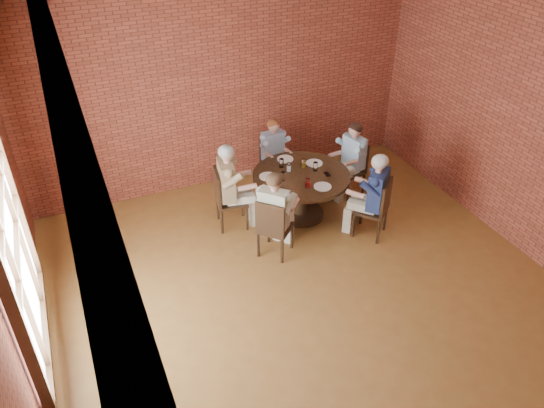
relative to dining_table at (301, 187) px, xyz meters
name	(u,v)px	position (x,y,z in m)	size (l,w,h in m)	color
floor	(318,308)	(-0.69, -1.96, -0.53)	(7.00, 7.00, 0.00)	brown
ceiling	(336,41)	(-0.69, -1.96, 2.87)	(7.00, 7.00, 0.00)	silver
wall_back	(223,87)	(-0.69, 1.54, 1.17)	(7.00, 7.00, 0.00)	brown
wall_left	(5,273)	(-3.94, -1.96, 1.17)	(7.00, 7.00, 0.00)	brown
ceiling_beam	(60,95)	(-3.14, -1.96, 2.74)	(0.22, 6.90, 0.26)	#321E10
window	(14,250)	(-3.87, -1.56, 1.12)	(0.10, 2.16, 2.36)	white
dining_table	(301,187)	(0.00, 0.00, 0.00)	(1.49, 1.49, 0.75)	#321E10
chair_a	(353,166)	(1.10, 0.27, -0.03)	(0.49, 0.49, 0.91)	#321E10
diner_a	(351,160)	(1.02, 0.25, 0.11)	(0.50, 0.61, 1.29)	teal
chair_b	(272,160)	(-0.04, 1.03, -0.04)	(0.39, 0.39, 0.88)	#321E10
diner_b	(274,155)	(-0.04, 0.96, 0.09)	(0.47, 0.58, 1.24)	#8794AC
chair_c	(226,197)	(-1.17, 0.20, -0.01)	(0.51, 0.51, 0.96)	#321E10
diner_c	(231,187)	(-1.08, 0.18, 0.16)	(0.55, 0.68, 1.37)	brown
chair_d	(273,227)	(-0.80, -0.76, -0.02)	(0.60, 0.60, 0.94)	#321E10
diner_d	(275,214)	(-0.74, -0.71, 0.14)	(0.53, 0.65, 1.33)	#CAAA9F
chair_e	(377,206)	(0.80, -0.92, -0.02)	(0.62, 0.62, 0.95)	#321E10
diner_e	(373,196)	(0.74, -0.85, 0.15)	(0.54, 0.66, 1.35)	#1C264E
plate_a	(314,163)	(0.33, 0.22, 0.23)	(0.26, 0.26, 0.01)	white
plate_b	(285,159)	(-0.04, 0.52, 0.23)	(0.26, 0.26, 0.01)	white
plate_c	(268,176)	(-0.50, 0.13, 0.23)	(0.26, 0.26, 0.01)	white
plate_d	(323,187)	(0.12, -0.45, 0.23)	(0.26, 0.26, 0.01)	white
glass_a	(315,166)	(0.25, 0.02, 0.29)	(0.07, 0.07, 0.14)	white
glass_b	(304,163)	(0.12, 0.18, 0.29)	(0.07, 0.07, 0.14)	white
glass_c	(281,163)	(-0.19, 0.33, 0.29)	(0.07, 0.07, 0.14)	white
glass_d	(289,167)	(-0.14, 0.16, 0.29)	(0.07, 0.07, 0.14)	white
glass_e	(283,176)	(-0.33, -0.05, 0.29)	(0.07, 0.07, 0.14)	white
glass_f	(308,183)	(-0.08, -0.36, 0.29)	(0.07, 0.07, 0.14)	white
smartphone	(327,174)	(0.35, -0.16, 0.23)	(0.07, 0.13, 0.01)	black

